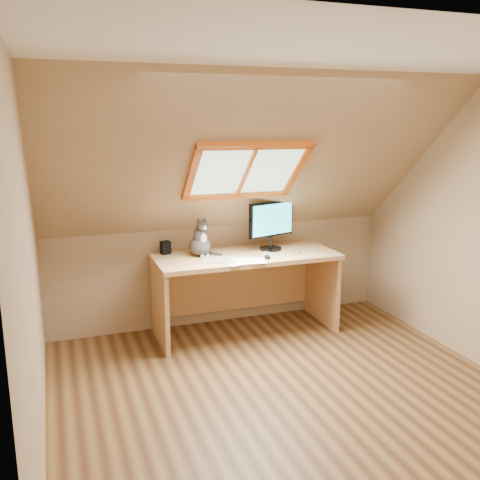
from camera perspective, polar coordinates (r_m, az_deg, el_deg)
name	(u,v)px	position (r m, az deg, el deg)	size (l,w,h in m)	color
ground	(294,401)	(4.19, 5.74, -16.69)	(3.50, 3.50, 0.00)	brown
room_shell	(304,214)	(3.62, 6.87, 2.73)	(3.52, 3.52, 2.41)	tan
desk	(243,275)	(5.25, 0.27, -3.76)	(1.74, 0.76, 0.80)	tan
monitor	(271,222)	(5.22, 3.36, 1.88)	(0.51, 0.22, 0.48)	black
cat	(200,242)	(5.04, -4.28, -0.17)	(0.26, 0.29, 0.38)	#494440
desk_speaker	(166,248)	(5.15, -7.95, -0.80)	(0.08, 0.08, 0.12)	black
graphics_tablet	(220,260)	(4.87, -2.18, -2.14)	(0.30, 0.21, 0.01)	#B2B2B7
mouse	(267,257)	(4.95, 2.95, -1.81)	(0.06, 0.10, 0.03)	black
papers	(240,261)	(4.84, 0.01, -2.28)	(0.35, 0.30, 0.01)	white
cables	(281,253)	(5.14, 4.42, -1.41)	(0.51, 0.26, 0.01)	silver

